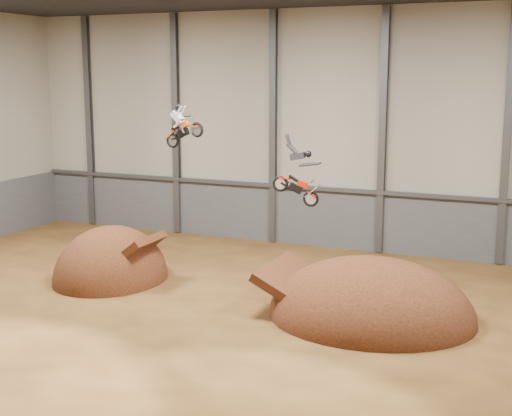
% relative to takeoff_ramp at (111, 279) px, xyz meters
% --- Properties ---
extents(floor, '(40.00, 40.00, 0.00)m').
position_rel_takeoff_ramp_xyz_m(floor, '(7.84, -4.03, 0.00)').
color(floor, '#462B12').
rests_on(floor, ground).
extents(back_wall, '(40.00, 0.10, 14.00)m').
position_rel_takeoff_ramp_xyz_m(back_wall, '(7.84, 10.97, 7.00)').
color(back_wall, '#A39E91').
rests_on(back_wall, ground).
extents(lower_band_back, '(39.80, 0.18, 3.50)m').
position_rel_takeoff_ramp_xyz_m(lower_band_back, '(7.84, 10.87, 1.75)').
color(lower_band_back, '#52545A').
rests_on(lower_band_back, ground).
extents(steel_rail, '(39.80, 0.35, 0.20)m').
position_rel_takeoff_ramp_xyz_m(steel_rail, '(7.84, 10.72, 3.55)').
color(steel_rail, '#47494F').
rests_on(steel_rail, lower_band_back).
extents(steel_column_0, '(0.40, 0.36, 13.90)m').
position_rel_takeoff_ramp_xyz_m(steel_column_0, '(-8.83, 10.77, 7.00)').
color(steel_column_0, '#47494F').
rests_on(steel_column_0, ground).
extents(steel_column_1, '(0.40, 0.36, 13.90)m').
position_rel_takeoff_ramp_xyz_m(steel_column_1, '(-2.16, 10.77, 7.00)').
color(steel_column_1, '#47494F').
rests_on(steel_column_1, ground).
extents(steel_column_2, '(0.40, 0.36, 13.90)m').
position_rel_takeoff_ramp_xyz_m(steel_column_2, '(4.50, 10.77, 7.00)').
color(steel_column_2, '#47494F').
rests_on(steel_column_2, ground).
extents(steel_column_3, '(0.40, 0.36, 13.90)m').
position_rel_takeoff_ramp_xyz_m(steel_column_3, '(11.17, 10.77, 7.00)').
color(steel_column_3, '#47494F').
rests_on(steel_column_3, ground).
extents(steel_column_4, '(0.40, 0.36, 13.90)m').
position_rel_takeoff_ramp_xyz_m(steel_column_4, '(17.84, 10.77, 7.00)').
color(steel_column_4, '#47494F').
rests_on(steel_column_4, ground).
extents(takeoff_ramp, '(5.49, 6.34, 5.49)m').
position_rel_takeoff_ramp_xyz_m(takeoff_ramp, '(0.00, 0.00, 0.00)').
color(takeoff_ramp, '#36190D').
rests_on(takeoff_ramp, ground).
extents(landing_ramp, '(8.88, 7.86, 5.13)m').
position_rel_takeoff_ramp_xyz_m(landing_ramp, '(13.51, -0.40, 0.00)').
color(landing_ramp, '#36190D').
rests_on(landing_ramp, ground).
extents(fmx_rider_a, '(2.91, 1.19, 2.71)m').
position_rel_takeoff_ramp_xyz_m(fmx_rider_a, '(4.12, 0.71, 8.08)').
color(fmx_rider_a, '#CD420C').
extents(fmx_rider_b, '(3.93, 1.41, 3.63)m').
position_rel_takeoff_ramp_xyz_m(fmx_rider_b, '(9.24, 1.37, 5.92)').
color(fmx_rider_b, red).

